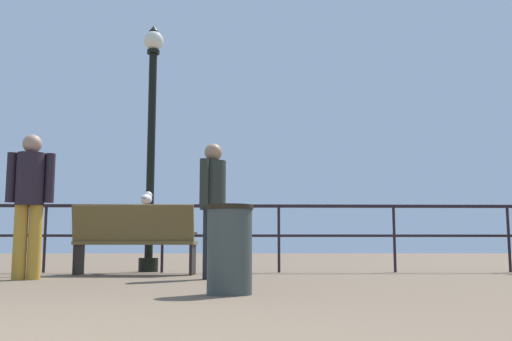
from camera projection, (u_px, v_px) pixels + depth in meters
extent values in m
cube|color=black|center=(163.00, 206.00, 9.13)|extent=(18.21, 0.05, 0.05)
cube|color=black|center=(162.00, 236.00, 9.07)|extent=(18.21, 0.04, 0.04)
cylinder|color=black|center=(45.00, 239.00, 9.02)|extent=(0.04, 0.04, 1.03)
cylinder|color=black|center=(162.00, 239.00, 9.06)|extent=(0.04, 0.04, 1.03)
cylinder|color=black|center=(279.00, 239.00, 9.10)|extent=(0.04, 0.04, 1.03)
cylinder|color=black|center=(394.00, 239.00, 9.14)|extent=(0.04, 0.04, 1.03)
cylinder|color=black|center=(509.00, 239.00, 9.18)|extent=(0.04, 0.04, 1.03)
cube|color=brown|center=(136.00, 243.00, 8.36)|extent=(1.76, 0.54, 0.05)
cube|color=brown|center=(133.00, 224.00, 8.20)|extent=(1.74, 0.26, 0.54)
cube|color=black|center=(193.00, 259.00, 8.29)|extent=(0.07, 0.38, 0.45)
cube|color=black|center=(195.00, 233.00, 8.49)|extent=(0.06, 0.30, 0.04)
cube|color=black|center=(79.00, 259.00, 8.36)|extent=(0.07, 0.38, 0.45)
cube|color=black|center=(83.00, 234.00, 8.57)|extent=(0.06, 0.30, 0.04)
cylinder|color=black|center=(148.00, 265.00, 9.28)|extent=(0.31, 0.31, 0.22)
cylinder|color=black|center=(151.00, 154.00, 9.51)|extent=(0.13, 0.13, 3.38)
cylinder|color=black|center=(153.00, 52.00, 9.73)|extent=(0.21, 0.21, 0.06)
sphere|color=silver|center=(154.00, 41.00, 9.75)|extent=(0.33, 0.33, 0.33)
cone|color=black|center=(154.00, 29.00, 9.78)|extent=(0.16, 0.16, 0.10)
cylinder|color=black|center=(216.00, 244.00, 7.36)|extent=(0.16, 0.16, 0.86)
cylinder|color=black|center=(209.00, 244.00, 7.22)|extent=(0.16, 0.16, 0.86)
cylinder|color=#272D26|center=(213.00, 185.00, 7.38)|extent=(0.33, 0.33, 0.62)
cylinder|color=#272D26|center=(221.00, 186.00, 7.58)|extent=(0.11, 0.11, 0.59)
cylinder|color=#272D26|center=(204.00, 182.00, 7.19)|extent=(0.11, 0.11, 0.59)
sphere|color=#9B7859|center=(213.00, 152.00, 7.44)|extent=(0.22, 0.22, 0.22)
cylinder|color=#B68529|center=(20.00, 242.00, 7.13)|extent=(0.16, 0.16, 0.91)
cylinder|color=#B68529|center=(35.00, 242.00, 7.16)|extent=(0.16, 0.16, 0.91)
cylinder|color=black|center=(31.00, 179.00, 7.24)|extent=(0.35, 0.35, 0.65)
cylinder|color=black|center=(11.00, 177.00, 7.21)|extent=(0.12, 0.12, 0.62)
cylinder|color=black|center=(50.00, 178.00, 7.28)|extent=(0.12, 0.12, 0.62)
sphere|color=#A27F6A|center=(32.00, 144.00, 7.30)|extent=(0.24, 0.24, 0.24)
ellipsoid|color=white|center=(146.00, 199.00, 9.14)|extent=(0.19, 0.30, 0.16)
ellipsoid|color=gray|center=(146.00, 198.00, 9.14)|extent=(0.14, 0.26, 0.06)
sphere|color=white|center=(148.00, 195.00, 9.27)|extent=(0.13, 0.13, 0.13)
cone|color=gold|center=(149.00, 196.00, 9.36)|extent=(0.05, 0.05, 0.05)
cube|color=gray|center=(144.00, 198.00, 8.98)|extent=(0.08, 0.10, 0.02)
cylinder|color=#363F3C|center=(230.00, 252.00, 4.98)|extent=(0.39, 0.39, 0.72)
cylinder|color=black|center=(230.00, 207.00, 5.02)|extent=(0.41, 0.41, 0.04)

